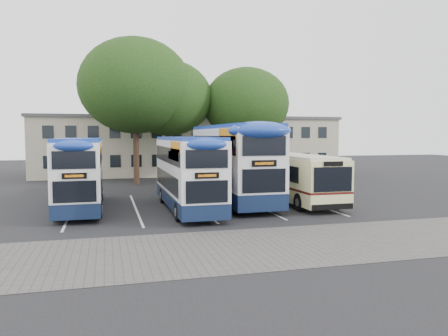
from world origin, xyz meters
TOP-DOWN VIEW (x-y plane):
  - ground at (0.00, 0.00)m, footprint 120.00×120.00m
  - paving_strip at (-2.00, -5.00)m, footprint 40.00×6.00m
  - bay_lines at (-3.75, 5.00)m, footprint 14.12×11.00m
  - depot_building at (0.00, 26.99)m, footprint 32.40×8.40m
  - lamp_post at (6.00, 19.97)m, footprint 0.25×1.05m
  - tree_left at (-6.36, 17.52)m, footprint 9.46×9.46m
  - tree_mid at (-3.47, 18.59)m, footprint 7.86×7.86m
  - tree_right at (3.62, 17.99)m, footprint 7.83×7.83m
  - bus_dd_left at (-10.26, 5.65)m, footprint 2.34×9.67m
  - bus_dd_mid at (-4.43, 3.87)m, footprint 2.39×9.86m
  - bus_dd_right at (-1.19, 6.04)m, footprint 2.80×11.56m
  - bus_single at (2.59, 5.20)m, footprint 2.56×10.05m

SIDE VIEW (x-z plane):
  - ground at x=0.00m, z-range 0.00..0.00m
  - paving_strip at x=-2.00m, z-range 0.00..0.01m
  - bay_lines at x=-3.75m, z-range 0.00..0.01m
  - bus_single at x=2.59m, z-range 0.20..3.20m
  - bus_dd_left at x=-10.26m, z-range 0.20..4.23m
  - bus_dd_mid at x=-4.43m, z-range 0.21..4.32m
  - bus_dd_right at x=-1.19m, z-range 0.24..5.06m
  - depot_building at x=0.00m, z-range 0.05..6.25m
  - lamp_post at x=6.00m, z-range 0.55..9.61m
  - tree_right at x=3.62m, z-range 1.84..12.20m
  - tree_mid at x=-3.47m, z-range 2.05..12.87m
  - tree_left at x=-6.36m, z-range 2.16..14.54m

